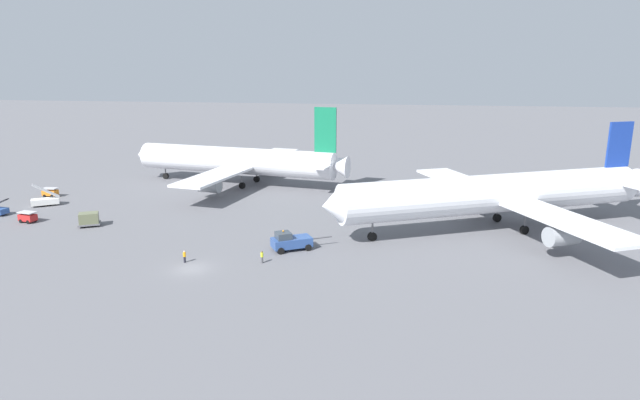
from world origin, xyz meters
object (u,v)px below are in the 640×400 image
at_px(ground_crew_wing_walker_right, 185,256).
at_px(ground_crew_ramp_agent_by_cones, 262,257).
at_px(airliner_at_gate_left, 237,161).
at_px(gse_baggage_cart_trailing, 28,217).
at_px(gse_baggage_cart_near_cluster, 50,192).
at_px(pushback_tug, 290,241).
at_px(gse_container_dolly_flat, 89,219).
at_px(gse_stair_truck_yellow, 45,200).
at_px(airliner_being_pushed, 496,194).

bearing_deg(ground_crew_wing_walker_right, ground_crew_ramp_agent_by_cones, 8.73).
height_order(airliner_at_gate_left, ground_crew_wing_walker_right, airliner_at_gate_left).
relative_size(gse_baggage_cart_trailing, ground_crew_ramp_agent_by_cones, 1.83).
bearing_deg(gse_baggage_cart_near_cluster, pushback_tug, -22.88).
bearing_deg(gse_container_dolly_flat, gse_baggage_cart_trailing, 178.24).
distance_m(gse_baggage_cart_trailing, gse_container_dolly_flat, 10.91).
bearing_deg(gse_baggage_cart_near_cluster, gse_container_dolly_flat, -41.50).
bearing_deg(gse_baggage_cart_near_cluster, gse_stair_truck_yellow, -60.21).
bearing_deg(airliner_being_pushed, airliner_at_gate_left, 153.49).
bearing_deg(gse_stair_truck_yellow, ground_crew_wing_walker_right, -32.10).
relative_size(pushback_tug, gse_container_dolly_flat, 2.06).
bearing_deg(gse_baggage_cart_near_cluster, airliner_at_gate_left, 27.90).
xyz_separation_m(airliner_being_pushed, pushback_tug, (-28.21, -14.46, -4.30)).
height_order(airliner_at_gate_left, airliner_being_pushed, airliner_at_gate_left).
relative_size(airliner_at_gate_left, gse_container_dolly_flat, 12.60).
relative_size(gse_container_dolly_flat, ground_crew_ramp_agent_by_cones, 2.39).
distance_m(airliner_being_pushed, gse_stair_truck_yellow, 76.59).
distance_m(airliner_at_gate_left, gse_baggage_cart_trailing, 40.85).
relative_size(airliner_being_pushed, gse_stair_truck_yellow, 10.40).
distance_m(gse_container_dolly_flat, gse_baggage_cart_near_cluster, 24.87).
relative_size(airliner_being_pushed, ground_crew_ramp_agent_by_cones, 31.10).
relative_size(airliner_at_gate_left, pushback_tug, 6.10).
xyz_separation_m(gse_container_dolly_flat, ground_crew_ramp_agent_by_cones, (30.77, -10.93, -0.34)).
bearing_deg(gse_baggage_cart_trailing, gse_container_dolly_flat, -1.76).
relative_size(pushback_tug, ground_crew_ramp_agent_by_cones, 4.93).
bearing_deg(pushback_tug, ground_crew_ramp_agent_by_cones, -113.36).
bearing_deg(airliner_being_pushed, gse_baggage_cart_trailing, -173.10).
bearing_deg(gse_baggage_cart_trailing, pushback_tug, -7.39).
relative_size(gse_stair_truck_yellow, gse_baggage_cart_near_cluster, 1.72).
relative_size(airliner_being_pushed, gse_container_dolly_flat, 13.01).
height_order(gse_container_dolly_flat, ground_crew_wing_walker_right, gse_container_dolly_flat).
xyz_separation_m(airliner_at_gate_left, airliner_being_pushed, (48.39, -24.13, 0.54)).
xyz_separation_m(airliner_at_gate_left, gse_stair_truck_yellow, (-28.06, -22.95, -3.95)).
relative_size(airliner_at_gate_left, gse_stair_truck_yellow, 10.07).
distance_m(airliner_being_pushed, pushback_tug, 31.99).
relative_size(airliner_at_gate_left, ground_crew_ramp_agent_by_cones, 30.11).
xyz_separation_m(gse_baggage_cart_trailing, gse_baggage_cart_near_cluster, (-7.72, 16.14, 0.00)).
bearing_deg(airliner_at_gate_left, airliner_being_pushed, -26.51).
bearing_deg(gse_baggage_cart_trailing, airliner_being_pushed, 6.90).
height_order(gse_baggage_cart_trailing, ground_crew_wing_walker_right, gse_baggage_cart_trailing).
height_order(airliner_being_pushed, ground_crew_wing_walker_right, airliner_being_pushed).
distance_m(airliner_being_pushed, ground_crew_wing_walker_right, 45.91).
bearing_deg(gse_baggage_cart_trailing, gse_stair_truck_yellow, 112.77).
xyz_separation_m(gse_baggage_cart_trailing, ground_crew_ramp_agent_by_cones, (41.67, -11.26, -0.03)).
distance_m(gse_baggage_cart_trailing, gse_stair_truck_yellow, 10.78).
height_order(gse_baggage_cart_trailing, gse_stair_truck_yellow, gse_stair_truck_yellow).
bearing_deg(ground_crew_ramp_agent_by_cones, gse_baggage_cart_near_cluster, 150.98).
bearing_deg(airliner_at_gate_left, gse_stair_truck_yellow, -140.73).
height_order(airliner_being_pushed, gse_stair_truck_yellow, airliner_being_pushed).
distance_m(pushback_tug, gse_container_dolly_flat, 33.60).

